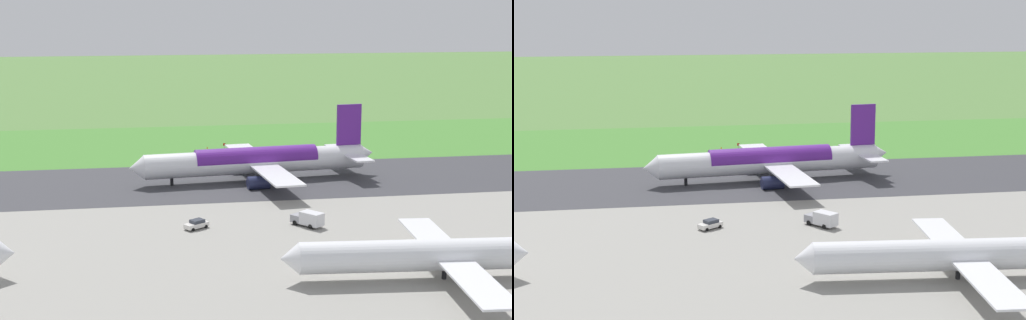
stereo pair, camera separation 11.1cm
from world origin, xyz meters
The scene contains 10 objects.
ground_plane centered at (0.00, 0.00, 0.00)m, with size 800.00×800.00×0.00m, color #547F3D.
runway_asphalt centered at (0.00, 0.00, 0.03)m, with size 600.00×35.44×0.06m, color #38383D.
apron_concrete centered at (0.00, 56.46, 0.03)m, with size 440.00×110.00×0.05m, color gray.
grass_verge_foreground centered at (0.00, -35.22, 0.02)m, with size 600.00×80.00×0.04m, color #478534.
airliner_main centered at (-6.43, -0.04, 4.35)m, with size 54.15×44.38×15.88m.
airliner_parked_mid centered at (-22.66, 63.00, 3.66)m, with size 45.95×37.62×13.41m.
service_car_followme centered at (9.53, 33.70, 0.84)m, with size 4.50×3.82×1.62m.
service_truck_fuel centered at (-9.47, 35.34, 1.40)m, with size 5.38×5.93×2.65m.
no_stopping_sign centered at (-2.79, -30.44, 1.60)m, with size 0.60×0.10×2.70m.
traffic_cone_orange centered at (0.85, -37.76, 0.28)m, with size 0.40×0.40×0.55m, color orange.
Camera 2 is at (19.05, 157.57, 37.67)m, focal length 53.44 mm.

